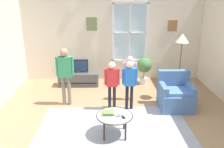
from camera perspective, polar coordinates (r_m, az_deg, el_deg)
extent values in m
cube|color=#9E7A56|center=(5.11, 1.10, -11.75)|extent=(6.19, 6.28, 0.02)
cube|color=beige|center=(7.41, 0.20, 9.72)|extent=(5.59, 0.12, 2.89)
cube|color=silver|center=(7.36, 4.42, 10.08)|extent=(1.04, 0.02, 1.79)
cube|color=white|center=(7.27, 4.61, 17.08)|extent=(1.10, 0.04, 0.06)
cube|color=white|center=(7.52, 4.27, 3.28)|extent=(1.10, 0.04, 0.06)
cube|color=white|center=(7.31, 0.29, 10.08)|extent=(0.06, 0.04, 1.79)
cube|color=white|center=(7.41, 8.51, 10.00)|extent=(0.06, 0.04, 1.79)
cube|color=white|center=(7.34, 4.43, 10.06)|extent=(0.03, 0.04, 1.79)
cube|color=white|center=(7.34, 4.43, 10.06)|extent=(1.04, 0.04, 0.03)
cube|color=#667A4C|center=(7.30, -5.01, 12.14)|extent=(0.32, 0.03, 0.40)
cube|color=olive|center=(7.57, 14.66, 11.39)|extent=(0.28, 0.03, 0.34)
cylinder|color=silver|center=(7.31, -9.95, 15.50)|extent=(0.24, 0.04, 0.24)
cube|color=#999EAD|center=(4.93, 0.55, -12.78)|extent=(3.10, 1.83, 0.01)
cube|color=#4C4C51|center=(7.10, -8.16, -1.23)|extent=(1.19, 0.41, 0.40)
cube|color=black|center=(6.92, -8.34, -2.29)|extent=(1.07, 0.02, 0.02)
cylinder|color=#4C4C4C|center=(7.02, -8.25, 0.51)|extent=(0.08, 0.08, 0.05)
cube|color=black|center=(6.97, -8.32, 2.02)|extent=(0.59, 0.05, 0.37)
cube|color=navy|center=(6.94, -8.34, 1.96)|extent=(0.55, 0.01, 0.33)
cube|color=#476B9E|center=(5.79, 15.31, -6.23)|extent=(0.76, 0.72, 0.42)
cube|color=#476B9E|center=(5.90, 14.86, -1.18)|extent=(0.76, 0.16, 0.45)
cube|color=#476B9E|center=(5.59, 12.42, -3.45)|extent=(0.12, 0.65, 0.20)
cube|color=#476B9E|center=(5.77, 18.61, -3.29)|extent=(0.12, 0.65, 0.20)
cube|color=#4D73AA|center=(5.65, 15.66, -4.13)|extent=(0.61, 0.50, 0.08)
cylinder|color=#99B2B7|center=(4.48, 0.62, -10.19)|extent=(0.68, 0.68, 0.02)
torus|color=#3F3328|center=(4.48, 0.62, -10.19)|extent=(0.71, 0.71, 0.02)
cylinder|color=#33281E|center=(4.75, -1.92, -11.30)|extent=(0.04, 0.04, 0.41)
cylinder|color=#33281E|center=(4.76, 2.96, -11.23)|extent=(0.04, 0.04, 0.41)
cylinder|color=#33281E|center=(4.41, -1.96, -13.85)|extent=(0.04, 0.04, 0.41)
cylinder|color=#33281E|center=(4.42, 3.35, -13.76)|extent=(0.04, 0.04, 0.41)
cube|color=#91C553|center=(4.51, -0.94, -9.68)|extent=(0.26, 0.16, 0.02)
cube|color=olive|center=(4.50, -0.94, -9.37)|extent=(0.20, 0.19, 0.03)
cylinder|color=white|center=(4.41, 1.99, -9.90)|extent=(0.09, 0.09, 0.09)
cube|color=black|center=(4.41, 2.67, -10.45)|extent=(0.09, 0.14, 0.02)
cylinder|color=black|center=(6.03, 3.79, -3.72)|extent=(0.07, 0.07, 0.59)
cylinder|color=black|center=(6.04, 4.85, -3.70)|extent=(0.07, 0.07, 0.59)
cube|color=#DB9EBC|center=(5.86, 4.44, 0.88)|extent=(0.26, 0.13, 0.42)
sphere|color=beige|center=(5.78, 4.51, 3.62)|extent=(0.16, 0.16, 0.16)
cylinder|color=#DB9EBC|center=(5.82, 3.00, 1.01)|extent=(0.05, 0.05, 0.38)
cylinder|color=#DB9EBC|center=(5.85, 5.92, 1.03)|extent=(0.05, 0.05, 0.38)
cylinder|color=black|center=(5.50, -0.59, -5.88)|extent=(0.07, 0.07, 0.60)
cylinder|color=black|center=(5.50, 0.58, -5.87)|extent=(0.07, 0.07, 0.60)
cube|color=red|center=(5.31, 0.00, -0.86)|extent=(0.26, 0.13, 0.42)
sphere|color=beige|center=(5.22, 0.00, 2.17)|extent=(0.16, 0.16, 0.16)
cylinder|color=red|center=(5.28, -1.63, -0.72)|extent=(0.05, 0.05, 0.38)
cylinder|color=red|center=(5.29, 1.63, -0.70)|extent=(0.05, 0.05, 0.38)
cylinder|color=#726656|center=(5.85, -11.77, -4.08)|extent=(0.09, 0.09, 0.72)
cylinder|color=#726656|center=(5.83, -10.46, -4.09)|extent=(0.09, 0.09, 0.72)
cube|color=#338C59|center=(5.64, -11.49, 1.71)|extent=(0.31, 0.16, 0.51)
sphere|color=#A87A5B|center=(5.55, -11.72, 5.20)|extent=(0.20, 0.20, 0.20)
cylinder|color=#338C59|center=(5.65, -13.37, 1.88)|extent=(0.06, 0.06, 0.46)
cylinder|color=#338C59|center=(5.59, -9.70, 1.93)|extent=(0.06, 0.06, 0.46)
cylinder|color=black|center=(5.54, 3.66, -5.71)|extent=(0.07, 0.07, 0.60)
cylinder|color=black|center=(5.55, 4.82, -5.69)|extent=(0.07, 0.07, 0.60)
cube|color=blue|center=(5.36, 4.37, -0.71)|extent=(0.26, 0.13, 0.42)
sphere|color=beige|center=(5.27, 4.44, 2.31)|extent=(0.16, 0.16, 0.16)
cylinder|color=blue|center=(5.32, 2.77, -0.57)|extent=(0.05, 0.05, 0.38)
cylinder|color=blue|center=(5.35, 6.01, -0.55)|extent=(0.05, 0.05, 0.38)
cylinder|color=silver|center=(7.28, 7.75, -1.61)|extent=(0.25, 0.25, 0.19)
cylinder|color=#4C7238|center=(7.22, 7.81, -0.23)|extent=(0.02, 0.02, 0.18)
sphere|color=#437540|center=(7.13, 7.92, 2.19)|extent=(0.45, 0.45, 0.45)
cylinder|color=black|center=(6.42, 15.62, -5.70)|extent=(0.26, 0.26, 0.03)
cylinder|color=brown|center=(6.16, 16.20, 0.61)|extent=(0.03, 0.03, 1.51)
cone|color=beige|center=(5.97, 16.92, 8.45)|extent=(0.32, 0.32, 0.22)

